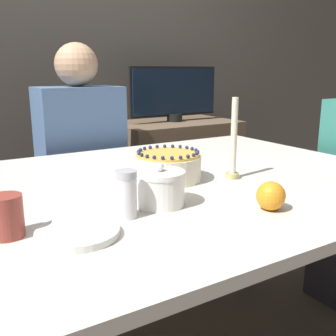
{
  "coord_description": "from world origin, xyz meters",
  "views": [
    {
      "loc": [
        -0.68,
        -1.06,
        1.07
      ],
      "look_at": [
        -0.03,
        -0.0,
        0.76
      ],
      "focal_mm": 42.0,
      "sensor_mm": 36.0,
      "label": 1
    }
  ],
  "objects_px": {
    "cake": "(168,167)",
    "sugar_bowl": "(159,188)",
    "candle": "(233,146)",
    "sugar_shaker": "(126,194)",
    "person_man_blue_shirt": "(83,182)",
    "tv_monitor": "(174,93)"
  },
  "relations": [
    {
      "from": "cake",
      "to": "candle",
      "type": "bearing_deg",
      "value": -25.67
    },
    {
      "from": "sugar_bowl",
      "to": "sugar_shaker",
      "type": "relative_size",
      "value": 1.17
    },
    {
      "from": "cake",
      "to": "person_man_blue_shirt",
      "type": "distance_m",
      "value": 0.83
    },
    {
      "from": "candle",
      "to": "sugar_bowl",
      "type": "bearing_deg",
      "value": -162.99
    },
    {
      "from": "cake",
      "to": "candle",
      "type": "relative_size",
      "value": 0.81
    },
    {
      "from": "cake",
      "to": "person_man_blue_shirt",
      "type": "xyz_separation_m",
      "value": [
        -0.02,
        0.79,
        -0.24
      ]
    },
    {
      "from": "cake",
      "to": "sugar_bowl",
      "type": "relative_size",
      "value": 1.58
    },
    {
      "from": "sugar_bowl",
      "to": "candle",
      "type": "xyz_separation_m",
      "value": [
        0.34,
        0.1,
        0.06
      ]
    },
    {
      "from": "sugar_bowl",
      "to": "person_man_blue_shirt",
      "type": "relative_size",
      "value": 0.11
    },
    {
      "from": "sugar_shaker",
      "to": "candle",
      "type": "distance_m",
      "value": 0.48
    },
    {
      "from": "sugar_bowl",
      "to": "tv_monitor",
      "type": "bearing_deg",
      "value": 56.17
    },
    {
      "from": "sugar_shaker",
      "to": "tv_monitor",
      "type": "xyz_separation_m",
      "value": [
        0.99,
        1.34,
        0.15
      ]
    },
    {
      "from": "candle",
      "to": "person_man_blue_shirt",
      "type": "distance_m",
      "value": 0.96
    },
    {
      "from": "sugar_shaker",
      "to": "person_man_blue_shirt",
      "type": "height_order",
      "value": "person_man_blue_shirt"
    },
    {
      "from": "sugar_shaker",
      "to": "person_man_blue_shirt",
      "type": "bearing_deg",
      "value": 76.75
    },
    {
      "from": "cake",
      "to": "sugar_bowl",
      "type": "height_order",
      "value": "sugar_bowl"
    },
    {
      "from": "sugar_shaker",
      "to": "person_man_blue_shirt",
      "type": "relative_size",
      "value": 0.1
    },
    {
      "from": "person_man_blue_shirt",
      "to": "candle",
      "type": "bearing_deg",
      "value": 103.54
    },
    {
      "from": "person_man_blue_shirt",
      "to": "cake",
      "type": "bearing_deg",
      "value": 91.41
    },
    {
      "from": "sugar_bowl",
      "to": "person_man_blue_shirt",
      "type": "height_order",
      "value": "person_man_blue_shirt"
    },
    {
      "from": "sugar_shaker",
      "to": "candle",
      "type": "height_order",
      "value": "candle"
    },
    {
      "from": "sugar_bowl",
      "to": "cake",
      "type": "bearing_deg",
      "value": 53.27
    }
  ]
}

